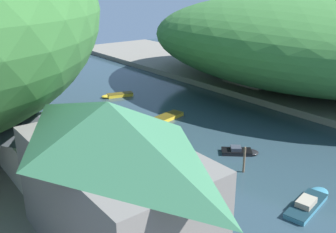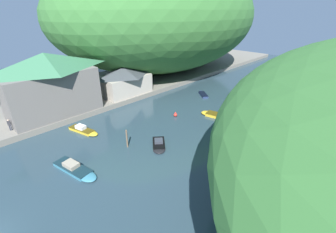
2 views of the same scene
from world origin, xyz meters
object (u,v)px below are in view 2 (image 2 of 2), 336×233
object	(u,v)px
boat_red_skiff	(159,145)
person_on_quay	(9,124)
boat_cabin_cruiser	(76,169)
waterfront_building	(50,84)
channel_buoy_near	(175,115)
boat_small_dinghy	(203,94)
boat_far_right_bank	(252,96)
boat_white_cruiser	(84,130)
boathouse_shed	(125,80)
boat_far_upstream	(215,115)

from	to	relation	value
boat_red_skiff	person_on_quay	distance (m)	21.21
boat_cabin_cruiser	person_on_quay	distance (m)	14.30
waterfront_building	person_on_quay	distance (m)	8.11
waterfront_building	channel_buoy_near	world-z (taller)	waterfront_building
boat_red_skiff	boat_small_dinghy	bearing A→B (deg)	-117.90
boat_far_right_bank	channel_buoy_near	size ratio (longest dim) A/B	5.77
waterfront_building	boat_white_cruiser	world-z (taller)	waterfront_building
boathouse_shed	boat_far_upstream	world-z (taller)	boathouse_shed
boat_far_upstream	waterfront_building	bearing A→B (deg)	123.23
boat_cabin_cruiser	boat_far_upstream	distance (m)	23.14
waterfront_building	boat_far_upstream	distance (m)	26.95
boat_small_dinghy	boat_red_skiff	xyz separation A→B (m)	(7.62, -19.99, 0.04)
boat_white_cruiser	boat_far_upstream	xyz separation A→B (m)	(10.86, 18.03, -0.03)
boat_far_upstream	channel_buoy_near	bearing A→B (deg)	122.69
boat_small_dinghy	boat_red_skiff	bearing A→B (deg)	-121.54
boathouse_shed	boat_red_skiff	size ratio (longest dim) A/B	2.61
boat_small_dinghy	channel_buoy_near	distance (m)	12.14
channel_buoy_near	person_on_quay	world-z (taller)	person_on_quay
boathouse_shed	boat_small_dinghy	bearing A→B (deg)	49.42
boat_small_dinghy	person_on_quay	bearing A→B (deg)	-158.26
waterfront_building	boat_white_cruiser	bearing A→B (deg)	5.75
boat_red_skiff	person_on_quay	bearing A→B (deg)	-11.83
boat_small_dinghy	boat_red_skiff	world-z (taller)	boat_red_skiff
boathouse_shed	boat_cabin_cruiser	size ratio (longest dim) A/B	1.58
boat_far_right_bank	boat_red_skiff	bearing A→B (deg)	-165.61
boat_white_cruiser	person_on_quay	bearing A→B (deg)	-53.46
boat_cabin_cruiser	boat_far_right_bank	size ratio (longest dim) A/B	1.25
boathouse_shed	boat_far_upstream	size ratio (longest dim) A/B	1.84
boathouse_shed	channel_buoy_near	world-z (taller)	boathouse_shed
boat_cabin_cruiser	channel_buoy_near	distance (m)	18.25
waterfront_building	boathouse_shed	world-z (taller)	waterfront_building
boathouse_shed	boat_small_dinghy	distance (m)	16.35
boat_far_right_bank	person_on_quay	distance (m)	42.39
channel_buoy_near	boat_red_skiff	bearing A→B (deg)	-60.74
person_on_quay	boat_white_cruiser	bearing A→B (deg)	-21.52
boathouse_shed	channel_buoy_near	bearing A→B (deg)	1.63
channel_buoy_near	boathouse_shed	bearing A→B (deg)	-178.37
boathouse_shed	waterfront_building	bearing A→B (deg)	-91.24
boat_white_cruiser	boat_far_upstream	size ratio (longest dim) A/B	0.97
boat_cabin_cruiser	channel_buoy_near	xyz separation A→B (m)	(-1.65, 18.17, 0.07)
boathouse_shed	boat_far_upstream	bearing A→B (deg)	15.79
boat_red_skiff	boat_far_right_bank	bearing A→B (deg)	-139.60
boat_cabin_cruiser	boat_white_cruiser	bearing A→B (deg)	-133.58
boathouse_shed	channel_buoy_near	xyz separation A→B (m)	(13.41, 0.38, -3.29)
waterfront_building	boat_far_right_bank	xyz separation A→B (m)	(18.69, 31.78, -5.66)
boat_far_upstream	channel_buoy_near	world-z (taller)	channel_buoy_near
boat_white_cruiser	person_on_quay	xyz separation A→B (m)	(-6.20, -7.66, 1.61)
boat_far_upstream	boat_white_cruiser	bearing A→B (deg)	136.66
boat_small_dinghy	boat_far_upstream	world-z (taller)	boat_far_upstream
person_on_quay	waterfront_building	bearing A→B (deg)	29.01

